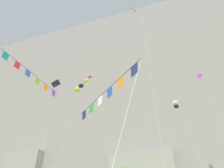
{
  "coord_description": "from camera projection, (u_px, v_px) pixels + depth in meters",
  "views": [
    {
      "loc": [
        7.6,
        0.13,
        1.8
      ],
      "look_at": [
        -0.27,
        24.19,
        18.98
      ],
      "focal_mm": 31.42,
      "sensor_mm": 36.0,
      "label": 1
    }
  ],
  "objects": [
    {
      "name": "kite_banner_high_left",
      "position": [
        140.0,
        31.0,
        32.2
      ],
      "size": [
        2.34,
        6.24,
        33.33
      ],
      "color": "black",
      "rests_on": "ground"
    },
    {
      "name": "kite_diamond_mid_center",
      "position": [
        55.0,
        86.0,
        49.34
      ],
      "size": [
        2.1,
        1.81,
        31.03
      ],
      "color": "black",
      "rests_on": "ground"
    },
    {
      "name": "kite_windsock_upper_right",
      "position": [
        81.0,
        86.0,
        28.88
      ],
      "size": [
        4.72,
        2.83,
        18.42
      ],
      "color": "#8CCC33",
      "rests_on": "ground"
    },
    {
      "name": "kite_box_mid_left",
      "position": [
        176.0,
        105.0,
        33.14
      ],
      "size": [
        3.36,
        3.95,
        18.2
      ],
      "color": "white",
      "rests_on": "ground"
    },
    {
      "name": "kite_banner_mid_right",
      "position": [
        105.0,
        97.0,
        10.74
      ],
      "size": [
        5.06,
        6.69,
        7.67
      ],
      "color": "black",
      "rests_on": "ground"
    },
    {
      "name": "cliff_face",
      "position": [
        144.0,
        106.0,
        63.63
      ],
      "size": [
        180.0,
        30.34,
        63.25
      ],
      "color": "gray",
      "rests_on": "ground"
    },
    {
      "name": "kite_diamond_low_center",
      "position": [
        203.0,
        81.0,
        38.98
      ],
      "size": [
        3.56,
        4.24,
        26.5
      ],
      "color": "purple",
      "rests_on": "ground"
    },
    {
      "name": "kite_banner_upper_mid",
      "position": [
        29.0,
        79.0,
        15.82
      ],
      "size": [
        3.2,
        8.78,
        11.64
      ],
      "color": "black",
      "rests_on": "ground"
    }
  ]
}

